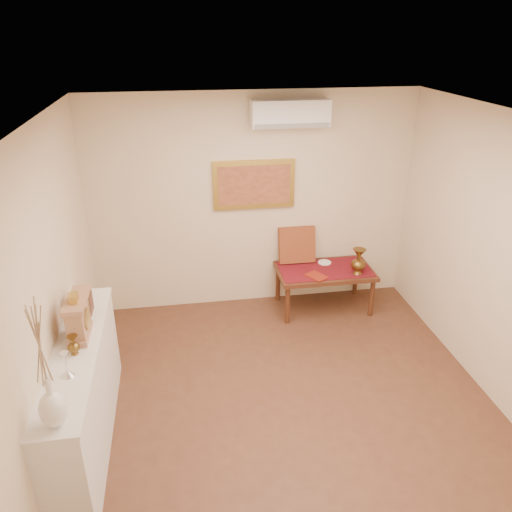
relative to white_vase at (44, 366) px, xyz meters
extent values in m
plane|color=brown|center=(1.81, 0.87, -1.46)|extent=(4.50, 4.50, 0.00)
plane|color=white|center=(1.81, 0.87, 1.24)|extent=(4.50, 4.50, 0.00)
cube|color=beige|center=(1.81, 3.12, -0.11)|extent=(4.00, 0.02, 2.70)
cube|color=beige|center=(-0.19, 0.87, -0.11)|extent=(0.02, 4.50, 2.70)
cube|color=maroon|center=(2.66, 2.75, -0.90)|extent=(1.14, 0.59, 0.01)
cylinder|color=white|center=(2.70, 2.93, -0.89)|extent=(0.17, 0.17, 0.01)
cube|color=maroon|center=(2.50, 2.57, -0.89)|extent=(0.28, 0.31, 0.01)
cube|color=maroon|center=(2.35, 3.04, -0.66)|extent=(0.47, 0.19, 0.48)
cube|color=white|center=(-0.02, 0.87, -0.98)|extent=(0.35, 2.00, 0.95)
cube|color=white|center=(-0.02, 0.87, -0.49)|extent=(0.37, 2.02, 0.03)
cube|color=#AD7B59|center=(0.00, 1.03, -0.45)|extent=(0.16, 0.36, 0.05)
cube|color=#AD7B59|center=(0.00, 1.03, -0.30)|extent=(0.14, 0.30, 0.25)
cylinder|color=beige|center=(0.07, 1.03, -0.30)|extent=(0.01, 0.17, 0.17)
cylinder|color=gold|center=(0.08, 1.03, -0.30)|extent=(0.01, 0.19, 0.19)
cube|color=#AD7B59|center=(0.00, 1.03, -0.16)|extent=(0.17, 0.34, 0.04)
cube|color=gold|center=(0.00, 1.03, -0.10)|extent=(0.06, 0.11, 0.07)
cube|color=#AD7B59|center=(-0.03, 1.40, -0.37)|extent=(0.15, 0.20, 0.22)
cube|color=#4E2817|center=(0.05, 1.40, -0.42)|extent=(0.01, 0.17, 0.09)
cube|color=#4E2817|center=(0.05, 1.40, -0.32)|extent=(0.01, 0.17, 0.09)
cube|color=#AD7B59|center=(-0.03, 1.40, -0.24)|extent=(0.16, 0.21, 0.02)
cube|color=#4E2817|center=(2.66, 2.75, -0.93)|extent=(1.20, 0.70, 0.05)
cylinder|color=#4E2817|center=(2.12, 2.46, -1.21)|extent=(0.06, 0.06, 0.50)
cylinder|color=#4E2817|center=(3.20, 2.46, -1.21)|extent=(0.06, 0.06, 0.50)
cylinder|color=#4E2817|center=(2.12, 3.04, -1.21)|extent=(0.06, 0.06, 0.50)
cylinder|color=#4E2817|center=(3.20, 3.04, -1.21)|extent=(0.06, 0.06, 0.50)
cube|color=gold|center=(1.81, 3.10, 0.14)|extent=(1.00, 0.05, 0.60)
cube|color=#A75E39|center=(1.81, 3.07, 0.14)|extent=(0.88, 0.01, 0.48)
cube|color=white|center=(2.21, 2.99, 0.99)|extent=(0.90, 0.24, 0.30)
cube|color=gray|center=(2.21, 2.87, 0.87)|extent=(0.86, 0.02, 0.05)
camera|label=1|loc=(0.89, -2.67, 1.91)|focal=35.00mm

